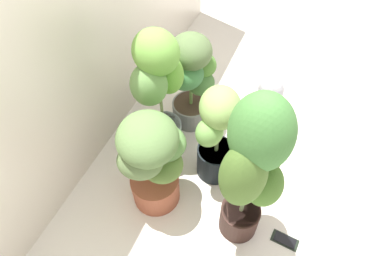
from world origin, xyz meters
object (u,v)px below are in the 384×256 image
at_px(potted_plant_back_center, 159,88).
at_px(potted_plant_back_left, 153,159).
at_px(potted_plant_front_left, 254,167).
at_px(potted_plant_back_right, 192,77).
at_px(floor_fan, 270,93).
at_px(potted_plant_center, 218,133).
at_px(nutrient_bottle, 263,183).
at_px(cell_phone, 285,240).

bearing_deg(potted_plant_back_center, potted_plant_back_left, -160.62).
bearing_deg(potted_plant_front_left, potted_plant_back_center, 60.27).
relative_size(potted_plant_back_right, floor_fan, 2.17).
distance_m(potted_plant_center, potted_plant_back_left, 0.38).
relative_size(potted_plant_back_left, floor_fan, 2.09).
relative_size(potted_plant_back_right, potted_plant_back_center, 0.79).
height_order(potted_plant_back_right, potted_plant_back_left, potted_plant_back_right).
height_order(potted_plant_back_center, nutrient_bottle, potted_plant_back_center).
distance_m(potted_plant_back_left, floor_fan, 1.00).
bearing_deg(potted_plant_back_center, cell_phone, -111.10).
distance_m(potted_plant_back_left, nutrient_bottle, 0.67).
distance_m(potted_plant_front_left, potted_plant_back_left, 0.54).
xyz_separation_m(potted_plant_back_center, floor_fan, (0.53, -0.54, -0.32)).
xyz_separation_m(potted_plant_back_right, nutrient_bottle, (-0.38, -0.60, -0.29)).
distance_m(potted_plant_center, cell_phone, 0.68).
distance_m(potted_plant_back_right, floor_fan, 0.56).
bearing_deg(potted_plant_back_left, cell_phone, -88.77).
relative_size(cell_phone, floor_fan, 0.48).
height_order(potted_plant_center, cell_phone, potted_plant_center).
distance_m(potted_plant_back_right, potted_plant_back_left, 0.63).
bearing_deg(potted_plant_back_center, potted_plant_back_right, -15.56).
distance_m(potted_plant_back_right, nutrient_bottle, 0.77).
bearing_deg(potted_plant_center, potted_plant_front_left, -139.49).
bearing_deg(potted_plant_back_left, potted_plant_front_left, -89.94).
xyz_separation_m(potted_plant_front_left, potted_plant_back_left, (-0.00, 0.50, -0.22)).
distance_m(potted_plant_back_left, cell_phone, 0.84).
relative_size(potted_plant_center, nutrient_bottle, 3.17).
bearing_deg(potted_plant_back_right, floor_fan, -61.48).
distance_m(potted_plant_back_center, cell_phone, 1.07).
bearing_deg(cell_phone, potted_plant_back_right, -121.89).
height_order(potted_plant_back_right, potted_plant_back_center, potted_plant_back_center).
xyz_separation_m(potted_plant_back_right, potted_plant_front_left, (-0.63, -0.54, 0.21)).
bearing_deg(potted_plant_center, potted_plant_back_center, 80.48).
bearing_deg(potted_plant_front_left, floor_fan, 5.00).
xyz_separation_m(potted_plant_back_right, potted_plant_center, (-0.34, -0.29, -0.02)).
relative_size(potted_plant_front_left, potted_plant_back_left, 1.53).
bearing_deg(nutrient_bottle, floor_fan, 11.99).
height_order(potted_plant_front_left, cell_phone, potted_plant_front_left).
height_order(potted_plant_center, potted_plant_back_left, potted_plant_center).
bearing_deg(potted_plant_back_center, floor_fan, -45.67).
height_order(potted_plant_back_left, cell_phone, potted_plant_back_left).
distance_m(potted_plant_back_center, nutrient_bottle, 0.80).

